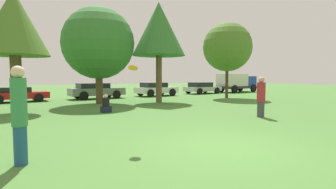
{
  "coord_description": "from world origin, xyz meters",
  "views": [
    {
      "loc": [
        -4.65,
        -4.63,
        1.76
      ],
      "look_at": [
        0.25,
        3.03,
        1.15
      ],
      "focal_mm": 27.56,
      "sensor_mm": 36.0,
      "label": 1
    }
  ],
  "objects_px": {
    "tree_3": "(159,30)",
    "tree_4": "(227,47)",
    "bystander_sitting": "(106,105)",
    "parked_car_white": "(156,89)",
    "frisbee": "(133,68)",
    "tree_1": "(14,24)",
    "person_catcher": "(261,97)",
    "tree_2": "(98,43)",
    "delivery_truck_blue": "(236,82)",
    "person_thrower": "(19,113)",
    "parked_car_red": "(17,94)",
    "parked_car_silver": "(202,88)",
    "parked_car_grey": "(96,90)"
  },
  "relations": [
    {
      "from": "person_catcher",
      "to": "bystander_sitting",
      "type": "height_order",
      "value": "person_catcher"
    },
    {
      "from": "tree_4",
      "to": "delivery_truck_blue",
      "type": "bearing_deg",
      "value": 37.66
    },
    {
      "from": "parked_car_red",
      "to": "parked_car_white",
      "type": "relative_size",
      "value": 1.0
    },
    {
      "from": "person_thrower",
      "to": "parked_car_silver",
      "type": "distance_m",
      "value": 23.57
    },
    {
      "from": "tree_1",
      "to": "parked_car_silver",
      "type": "relative_size",
      "value": 1.48
    },
    {
      "from": "bystander_sitting",
      "to": "parked_car_white",
      "type": "relative_size",
      "value": 0.24
    },
    {
      "from": "person_thrower",
      "to": "delivery_truck_blue",
      "type": "distance_m",
      "value": 27.76
    },
    {
      "from": "parked_car_silver",
      "to": "tree_3",
      "type": "bearing_deg",
      "value": -149.4
    },
    {
      "from": "tree_3",
      "to": "parked_car_grey",
      "type": "relative_size",
      "value": 1.58
    },
    {
      "from": "tree_2",
      "to": "parked_car_grey",
      "type": "distance_m",
      "value": 5.35
    },
    {
      "from": "bystander_sitting",
      "to": "parked_car_red",
      "type": "height_order",
      "value": "parked_car_red"
    },
    {
      "from": "bystander_sitting",
      "to": "parked_car_silver",
      "type": "relative_size",
      "value": 0.23
    },
    {
      "from": "tree_1",
      "to": "parked_car_white",
      "type": "height_order",
      "value": "tree_1"
    },
    {
      "from": "frisbee",
      "to": "parked_car_silver",
      "type": "xyz_separation_m",
      "value": [
        15.15,
        15.22,
        -1.36
      ]
    },
    {
      "from": "frisbee",
      "to": "delivery_truck_blue",
      "type": "height_order",
      "value": "delivery_truck_blue"
    },
    {
      "from": "person_thrower",
      "to": "tree_1",
      "type": "distance_m",
      "value": 9.52
    },
    {
      "from": "parked_car_grey",
      "to": "parked_car_silver",
      "type": "distance_m",
      "value": 11.59
    },
    {
      "from": "parked_car_white",
      "to": "bystander_sitting",
      "type": "bearing_deg",
      "value": -134.75
    },
    {
      "from": "tree_2",
      "to": "parked_car_silver",
      "type": "relative_size",
      "value": 1.56
    },
    {
      "from": "person_catcher",
      "to": "tree_2",
      "type": "bearing_deg",
      "value": -75.45
    },
    {
      "from": "parked_car_grey",
      "to": "tree_1",
      "type": "bearing_deg",
      "value": -135.62
    },
    {
      "from": "frisbee",
      "to": "tree_3",
      "type": "bearing_deg",
      "value": 56.08
    },
    {
      "from": "person_thrower",
      "to": "parked_car_white",
      "type": "bearing_deg",
      "value": 43.12
    },
    {
      "from": "delivery_truck_blue",
      "to": "frisbee",
      "type": "bearing_deg",
      "value": -145.69
    },
    {
      "from": "bystander_sitting",
      "to": "tree_1",
      "type": "relative_size",
      "value": 0.15
    },
    {
      "from": "tree_2",
      "to": "parked_car_silver",
      "type": "height_order",
      "value": "tree_2"
    },
    {
      "from": "parked_car_silver",
      "to": "person_thrower",
      "type": "bearing_deg",
      "value": -141.26
    },
    {
      "from": "tree_2",
      "to": "tree_3",
      "type": "xyz_separation_m",
      "value": [
        3.9,
        -1.24,
        1.1
      ]
    },
    {
      "from": "parked_car_grey",
      "to": "delivery_truck_blue",
      "type": "bearing_deg",
      "value": -1.2
    },
    {
      "from": "tree_3",
      "to": "parked_car_silver",
      "type": "height_order",
      "value": "tree_3"
    },
    {
      "from": "person_thrower",
      "to": "parked_car_red",
      "type": "height_order",
      "value": "person_thrower"
    },
    {
      "from": "bystander_sitting",
      "to": "tree_2",
      "type": "bearing_deg",
      "value": 76.27
    },
    {
      "from": "person_catcher",
      "to": "tree_4",
      "type": "bearing_deg",
      "value": -136.32
    },
    {
      "from": "person_catcher",
      "to": "bystander_sitting",
      "type": "xyz_separation_m",
      "value": [
        -5.26,
        5.16,
        -0.53
      ]
    },
    {
      "from": "bystander_sitting",
      "to": "parked_car_red",
      "type": "relative_size",
      "value": 0.23
    },
    {
      "from": "tree_2",
      "to": "parked_car_white",
      "type": "relative_size",
      "value": 1.61
    },
    {
      "from": "frisbee",
      "to": "bystander_sitting",
      "type": "relative_size",
      "value": 0.3
    },
    {
      "from": "tree_3",
      "to": "tree_4",
      "type": "xyz_separation_m",
      "value": [
        6.72,
        0.04,
        -0.79
      ]
    },
    {
      "from": "parked_car_red",
      "to": "parked_car_silver",
      "type": "bearing_deg",
      "value": -1.8
    },
    {
      "from": "person_catcher",
      "to": "parked_car_silver",
      "type": "height_order",
      "value": "person_catcher"
    },
    {
      "from": "parked_car_grey",
      "to": "bystander_sitting",
      "type": "bearing_deg",
      "value": -106.33
    },
    {
      "from": "bystander_sitting",
      "to": "tree_2",
      "type": "xyz_separation_m",
      "value": [
        1.09,
        4.46,
        3.62
      ]
    },
    {
      "from": "tree_1",
      "to": "tree_2",
      "type": "xyz_separation_m",
      "value": [
        4.84,
        2.16,
        -0.37
      ]
    },
    {
      "from": "tree_3",
      "to": "tree_4",
      "type": "distance_m",
      "value": 6.77
    },
    {
      "from": "tree_1",
      "to": "tree_2",
      "type": "height_order",
      "value": "tree_2"
    },
    {
      "from": "delivery_truck_blue",
      "to": "person_catcher",
      "type": "bearing_deg",
      "value": -136.72
    },
    {
      "from": "tree_4",
      "to": "parked_car_white",
      "type": "distance_m",
      "value": 7.5
    },
    {
      "from": "person_catcher",
      "to": "delivery_truck_blue",
      "type": "xyz_separation_m",
      "value": [
        13.72,
        14.04,
        0.3
      ]
    },
    {
      "from": "parked_car_white",
      "to": "tree_2",
      "type": "bearing_deg",
      "value": -151.08
    },
    {
      "from": "frisbee",
      "to": "parked_car_silver",
      "type": "height_order",
      "value": "frisbee"
    }
  ]
}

